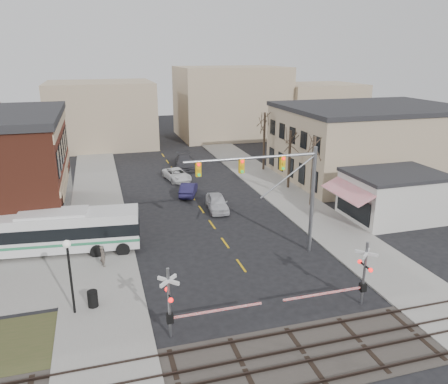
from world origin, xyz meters
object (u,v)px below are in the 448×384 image
at_px(trash_bin, 93,299).
at_px(pedestrian_far, 71,236).
at_px(rr_crossing_east, 358,275).
at_px(car_b, 188,189).
at_px(traffic_signal_mast, 279,181).
at_px(street_lamp, 69,262).
at_px(car_a, 217,203).
at_px(transit_bus, 55,231).
at_px(car_c, 177,175).
at_px(rr_crossing_west, 177,302).
at_px(pedestrian_near, 103,256).
at_px(car_d, 185,162).

height_order(trash_bin, pedestrian_far, pedestrian_far).
height_order(rr_crossing_east, car_b, rr_crossing_east).
relative_size(traffic_signal_mast, street_lamp, 2.14).
bearing_deg(trash_bin, car_a, 50.91).
relative_size(trash_bin, car_a, 0.22).
bearing_deg(car_a, transit_bus, -152.20).
height_order(trash_bin, car_c, car_c).
distance_m(traffic_signal_mast, car_c, 22.46).
bearing_deg(car_b, car_c, -69.50).
xyz_separation_m(traffic_signal_mast, street_lamp, (-14.12, -3.93, -2.40)).
height_order(car_c, pedestrian_far, pedestrian_far).
xyz_separation_m(rr_crossing_west, trash_bin, (-4.32, 3.92, -1.35)).
bearing_deg(transit_bus, car_a, 22.04).
distance_m(rr_crossing_east, car_c, 29.69).
relative_size(traffic_signal_mast, rr_crossing_west, 1.72).
relative_size(car_b, pedestrian_far, 2.33).
relative_size(rr_crossing_west, car_b, 1.33).
relative_size(car_a, pedestrian_far, 2.47).
height_order(rr_crossing_west, street_lamp, street_lamp).
xyz_separation_m(street_lamp, pedestrian_near, (1.75, 5.44, -2.43)).
bearing_deg(car_c, pedestrian_near, -123.94).
bearing_deg(rr_crossing_east, trash_bin, 165.03).
xyz_separation_m(transit_bus, rr_crossing_east, (17.49, -12.40, 0.19)).
xyz_separation_m(traffic_signal_mast, trash_bin, (-13.09, -3.57, -5.11)).
relative_size(car_a, car_b, 1.06).
bearing_deg(car_c, transit_bus, -135.97).
bearing_deg(street_lamp, traffic_signal_mast, 15.57).
xyz_separation_m(street_lamp, car_d, (12.63, 30.75, -2.49)).
relative_size(street_lamp, car_a, 1.00).
height_order(traffic_signal_mast, rr_crossing_west, traffic_signal_mast).
xyz_separation_m(traffic_signal_mast, car_d, (-1.50, 26.81, -4.89)).
relative_size(rr_crossing_west, rr_crossing_east, 1.00).
xyz_separation_m(traffic_signal_mast, rr_crossing_east, (1.86, -7.57, -3.75)).
distance_m(pedestrian_near, pedestrian_far, 4.55).
bearing_deg(pedestrian_near, pedestrian_far, 4.14).
bearing_deg(rr_crossing_east, street_lamp, 167.19).
bearing_deg(car_d, rr_crossing_east, -76.13).
bearing_deg(street_lamp, car_a, 49.19).
bearing_deg(transit_bus, rr_crossing_west, -60.90).
distance_m(traffic_signal_mast, trash_bin, 14.50).
bearing_deg(car_d, pedestrian_near, -104.96).
height_order(transit_bus, street_lamp, street_lamp).
distance_m(street_lamp, car_d, 33.33).
relative_size(transit_bus, pedestrian_far, 6.83).
xyz_separation_m(rr_crossing_east, car_a, (-3.54, 18.04, -1.20)).
bearing_deg(trash_bin, street_lamp, -160.56).
relative_size(car_d, pedestrian_far, 3.16).
bearing_deg(traffic_signal_mast, street_lamp, -164.43).
xyz_separation_m(rr_crossing_west, street_lamp, (-5.35, 3.56, 1.35)).
height_order(traffic_signal_mast, rr_crossing_east, traffic_signal_mast).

